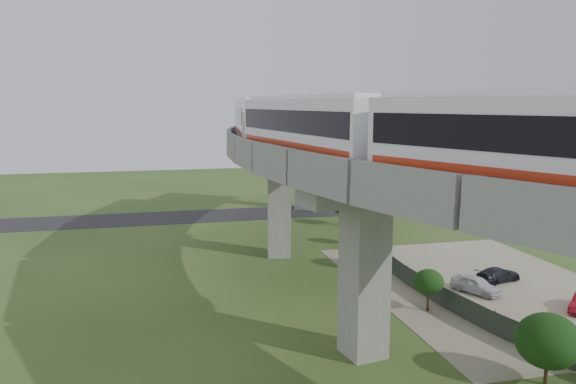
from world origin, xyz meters
name	(u,v)px	position (x,y,z in m)	size (l,w,h in m)	color
ground	(298,293)	(0.00, 0.00, 0.00)	(160.00, 160.00, 0.00)	#324D1F
dirt_lot	(486,287)	(14.00, -2.00, 0.02)	(18.00, 26.00, 0.04)	gray
asphalt_road	(237,214)	(0.00, 30.00, 0.01)	(60.00, 8.00, 0.03)	#232326
viaduct	(351,168)	(3.84, 0.00, 9.05)	(19.58, 73.98, 11.40)	#99968E
metro_train	(310,123)	(0.36, -1.41, 12.31)	(11.40, 61.33, 3.64)	silver
fence	(422,274)	(9.75, 0.00, 0.75)	(3.87, 38.73, 1.50)	#2D382D
tree_0	(342,205)	(10.63, 21.09, 2.32)	(2.48, 2.48, 3.38)	#382314
tree_1	(349,227)	(8.47, 12.81, 1.66)	(1.93, 1.93, 2.49)	#382314
tree_2	(367,247)	(7.18, 4.87, 1.75)	(2.46, 2.46, 2.80)	#382314
tree_3	(429,282)	(7.42, -5.44, 2.03)	(1.96, 1.96, 2.87)	#382314
tree_4	(548,341)	(8.37, -15.72, 2.26)	(3.13, 3.13, 3.59)	#382314
car_white	(476,285)	(12.48, -3.03, 0.67)	(1.48, 3.68, 1.25)	silver
car_dark	(498,274)	(15.63, -1.04, 0.59)	(1.54, 3.78, 1.10)	black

